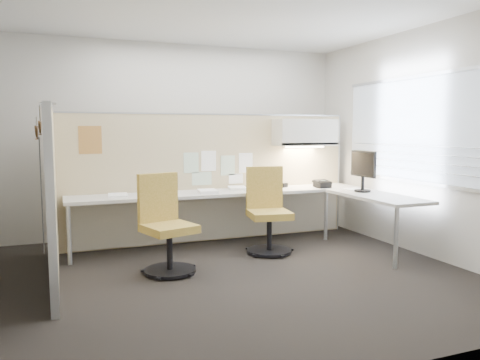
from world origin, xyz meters
name	(u,v)px	position (x,y,z in m)	size (l,w,h in m)	color
floor	(209,278)	(0.00, 0.00, -0.01)	(5.50, 4.50, 0.01)	black
ceiling	(207,2)	(0.00, 0.00, 2.80)	(5.50, 4.50, 0.01)	white
wall_back	(162,140)	(0.00, 2.25, 1.40)	(5.50, 0.02, 2.80)	beige
wall_front	(324,155)	(0.00, -2.25, 1.40)	(5.50, 0.02, 2.80)	beige
wall_right	(421,142)	(2.75, 0.00, 1.40)	(0.02, 4.50, 2.80)	beige
window_pane	(420,129)	(2.73, 0.00, 1.55)	(0.01, 2.80, 1.30)	#97A1AF
partition_back	(211,178)	(0.55, 1.60, 0.88)	(4.10, 0.06, 1.75)	#C3B287
partition_left	(52,196)	(-1.50, 0.50, 0.88)	(0.06, 2.20, 1.75)	#C3B287
desk	(250,201)	(0.93, 1.13, 0.60)	(4.00, 2.07, 0.73)	beige
overhead_bin	(305,132)	(1.90, 1.39, 1.51)	(0.90, 0.36, 0.38)	beige
task_light_strip	(305,147)	(1.90, 1.39, 1.30)	(0.60, 0.06, 0.02)	#FFEABF
pinned_papers	(218,167)	(0.63, 1.57, 1.03)	(1.01, 0.00, 0.47)	#8CBF8C
poster	(90,140)	(-1.05, 1.57, 1.42)	(0.28, 0.00, 0.35)	orange
chair_left	(166,227)	(-0.37, 0.35, 0.49)	(0.62, 0.64, 1.06)	black
chair_right	(268,213)	(1.01, 0.72, 0.50)	(0.57, 0.59, 1.06)	black
monitor	(363,169)	(2.30, 0.53, 1.04)	(0.21, 0.51, 0.54)	black
phone	(322,184)	(2.05, 1.13, 0.78)	(0.22, 0.21, 0.12)	black
stapler	(275,186)	(1.40, 1.33, 0.76)	(0.14, 0.04, 0.05)	black
tape_dispenser	(284,185)	(1.57, 1.37, 0.76)	(0.10, 0.06, 0.06)	black
coat_hook	(39,144)	(-1.58, -0.07, 1.42)	(0.18, 0.44, 1.34)	silver
paper_stack_0	(118,195)	(-0.76, 1.31, 0.74)	(0.23, 0.30, 0.02)	white
paper_stack_1	(154,194)	(-0.32, 1.27, 0.74)	(0.23, 0.30, 0.02)	white
paper_stack_2	(208,191)	(0.37, 1.20, 0.75)	(0.23, 0.30, 0.04)	white
paper_stack_3	(248,189)	(1.00, 1.33, 0.74)	(0.23, 0.30, 0.01)	white
paper_stack_4	(268,189)	(1.26, 1.24, 0.74)	(0.23, 0.30, 0.02)	white
paper_stack_5	(356,190)	(2.32, 0.71, 0.74)	(0.23, 0.30, 0.02)	white
paper_stack_6	(237,188)	(0.85, 1.38, 0.75)	(0.23, 0.30, 0.04)	white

